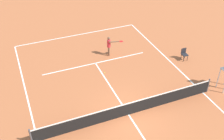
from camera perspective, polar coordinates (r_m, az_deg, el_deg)
ground_plane at (r=17.28m, az=3.42°, el=-9.11°), size 60.00×60.00×0.00m
court_lines at (r=17.27m, az=3.42°, el=-9.10°), size 11.14×22.30×0.01m
tennis_net at (r=16.93m, az=3.47°, el=-7.91°), size 11.74×0.10×1.07m
player_serving at (r=22.12m, az=-0.52°, el=5.23°), size 1.21×0.82×1.66m
tennis_ball at (r=20.54m, az=-1.52°, el=-0.58°), size 0.07×0.07×0.07m
courtside_chair_mid at (r=22.54m, az=14.59°, el=3.27°), size 0.44×0.46×0.95m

